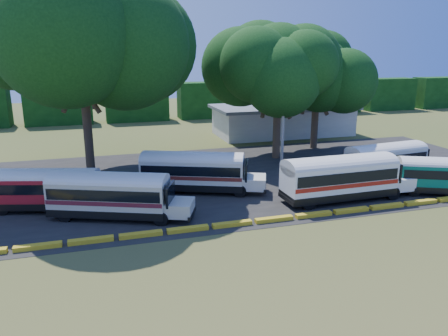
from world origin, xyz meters
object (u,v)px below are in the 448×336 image
object	(u,v)px
bus_red	(47,187)
bus_white_red	(342,175)
tree_west	(79,28)
bus_cream_west	(112,193)

from	to	relation	value
bus_red	bus_white_red	xyz separation A→B (m)	(21.54, -4.18, 0.24)
bus_white_red	tree_west	bearing A→B (deg)	143.84
bus_red	bus_cream_west	world-z (taller)	bus_cream_west
bus_cream_west	bus_red	bearing A→B (deg)	168.74
bus_white_red	bus_cream_west	bearing A→B (deg)	174.61
bus_red	bus_white_red	size ratio (longest dim) A/B	0.89
bus_cream_west	bus_white_red	size ratio (longest dim) A/B	0.93
bus_cream_west	tree_west	bearing A→B (deg)	119.37
bus_cream_west	bus_white_red	bearing A→B (deg)	18.08
bus_red	tree_west	distance (m)	14.68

